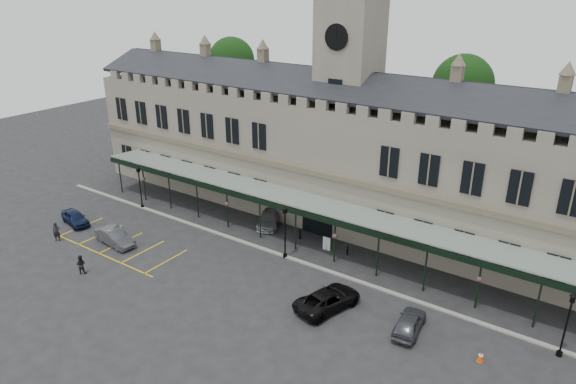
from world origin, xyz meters
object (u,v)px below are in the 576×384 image
Objects in this scene: lamp_post_right at (568,319)px; sign_board at (327,244)px; lamp_post_mid at (285,227)px; car_right_a at (409,323)px; car_left_a at (75,218)px; station_building at (345,156)px; lamp_post_left at (140,183)px; person_b at (81,264)px; car_left_b at (115,237)px; car_van at (328,299)px; person_a at (57,232)px; car_taxi at (269,218)px; clock_tower at (348,89)px; traffic_cone at (481,357)px.

lamp_post_right reaches higher than sign_board.
car_right_a is (12.93, -3.60, -2.28)m from lamp_post_mid.
sign_board is 0.31× the size of car_left_a.
lamp_post_left is (-18.66, -10.35, -3.62)m from station_building.
lamp_post_right is 3.85× the size of sign_board.
person_b reaches higher than car_right_a.
car_left_a is 34.11m from car_right_a.
person_b is (1.90, -4.88, 0.09)m from car_left_b.
car_van reaches higher than car_left_a.
person_a is at bearing -93.25° from lamp_post_left.
lamp_post_right reaches higher than car_taxi.
car_right_a is (34.00, 2.75, 0.00)m from car_left_a.
clock_tower is at bearing 90.36° from lamp_post_mid.
car_left_a is 6.82m from car_left_b.
station_building is 32.24× the size of person_a.
station_building is 11.03m from lamp_post_mid.
traffic_cone is (17.95, -14.39, -6.12)m from station_building.
person_a is at bearing -167.66° from lamp_post_right.
clock_tower is at bearing -53.91° from car_right_a.
clock_tower is 14.63m from lamp_post_mid.
lamp_post_mid is (0.07, -10.46, -3.50)m from station_building.
clock_tower is 25.65m from car_left_b.
lamp_post_right is 42.23m from person_a.
lamp_post_mid is 3.98× the size of sign_board.
lamp_post_left is at bearing -150.98° from station_building.
car_van is 6.06m from car_right_a.
lamp_post_mid is 13.62m from car_right_a.
car_taxi is 17.87m from person_b.
car_right_a is at bearing -50.60° from car_taxi.
clock_tower reaches higher than person_b.
traffic_cone is at bearing -38.88° from clock_tower.
traffic_cone is (-4.06, -3.45, -2.53)m from lamp_post_right.
lamp_post_mid is 3.02× the size of person_b.
person_a is at bearing 3.88° from car_right_a.
clock_tower reaches higher than car_left_a.
traffic_cone is at bearing -38.71° from station_building.
lamp_post_left reaches higher than car_left_b.
car_left_a is 28.07m from car_van.
traffic_cone is 0.16× the size of car_left_b.
sign_board is at bearing -53.04° from car_left_b.
car_left_a is at bearing 74.99° from person_a.
clock_tower is 26.66m from lamp_post_right.
person_b reaches higher than car_van.
car_left_b is at bearing -81.66° from car_left_a.
car_van is at bearing -32.55° from lamp_post_mid.
car_left_b is (-16.56, -10.10, 0.12)m from sign_board.
car_left_a is 0.99× the size of car_right_a.
car_taxi is at bearing -150.12° from person_b.
clock_tower is at bearing -154.88° from person_b.
car_right_a is (-4.95, 0.34, 0.34)m from traffic_cone.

